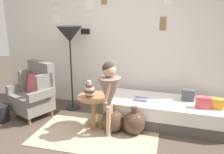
{
  "coord_description": "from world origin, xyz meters",
  "views": [
    {
      "loc": [
        1.03,
        -2.41,
        1.82
      ],
      "look_at": [
        0.15,
        0.95,
        0.85
      ],
      "focal_mm": 37.65,
      "sensor_mm": 36.0,
      "label": 1
    }
  ],
  "objects_px": {
    "daybed": "(165,112)",
    "book_on_daybed": "(141,99)",
    "armchair": "(35,92)",
    "demijohn_far": "(134,123)",
    "floor_lamp": "(70,37)",
    "person_child": "(109,90)",
    "demijohn_near": "(112,121)",
    "magazine_basket": "(1,113)",
    "side_table": "(94,105)",
    "vase_striped": "(90,90)"
  },
  "relations": [
    {
      "from": "daybed",
      "to": "book_on_daybed",
      "type": "relative_size",
      "value": 8.81
    },
    {
      "from": "side_table",
      "to": "vase_striped",
      "type": "bearing_deg",
      "value": -144.22
    },
    {
      "from": "demijohn_near",
      "to": "vase_striped",
      "type": "bearing_deg",
      "value": 178.55
    },
    {
      "from": "person_child",
      "to": "demijohn_far",
      "type": "distance_m",
      "value": 0.66
    },
    {
      "from": "floor_lamp",
      "to": "daybed",
      "type": "bearing_deg",
      "value": -6.4
    },
    {
      "from": "vase_striped",
      "to": "book_on_daybed",
      "type": "height_order",
      "value": "vase_striped"
    },
    {
      "from": "demijohn_near",
      "to": "demijohn_far",
      "type": "bearing_deg",
      "value": 3.14
    },
    {
      "from": "person_child",
      "to": "vase_striped",
      "type": "bearing_deg",
      "value": 160.36
    },
    {
      "from": "armchair",
      "to": "person_child",
      "type": "bearing_deg",
      "value": -13.68
    },
    {
      "from": "side_table",
      "to": "magazine_basket",
      "type": "relative_size",
      "value": 1.93
    },
    {
      "from": "book_on_daybed",
      "to": "demijohn_far",
      "type": "xyz_separation_m",
      "value": [
        -0.05,
        -0.41,
        -0.23
      ]
    },
    {
      "from": "demijohn_near",
      "to": "armchair",
      "type": "bearing_deg",
      "value": 170.77
    },
    {
      "from": "armchair",
      "to": "demijohn_far",
      "type": "xyz_separation_m",
      "value": [
        1.82,
        -0.22,
        -0.26
      ]
    },
    {
      "from": "floor_lamp",
      "to": "demijohn_near",
      "type": "bearing_deg",
      "value": -35.53
    },
    {
      "from": "book_on_daybed",
      "to": "magazine_basket",
      "type": "distance_m",
      "value": 2.41
    },
    {
      "from": "daybed",
      "to": "floor_lamp",
      "type": "relative_size",
      "value": 1.24
    },
    {
      "from": "armchair",
      "to": "book_on_daybed",
      "type": "xyz_separation_m",
      "value": [
        1.87,
        0.19,
        -0.02
      ]
    },
    {
      "from": "vase_striped",
      "to": "demijohn_near",
      "type": "distance_m",
      "value": 0.59
    },
    {
      "from": "demijohn_near",
      "to": "magazine_basket",
      "type": "bearing_deg",
      "value": -176.38
    },
    {
      "from": "demijohn_far",
      "to": "magazine_basket",
      "type": "relative_size",
      "value": 1.57
    },
    {
      "from": "vase_striped",
      "to": "demijohn_far",
      "type": "distance_m",
      "value": 0.84
    },
    {
      "from": "person_child",
      "to": "book_on_daybed",
      "type": "relative_size",
      "value": 5.17
    },
    {
      "from": "floor_lamp",
      "to": "person_child",
      "type": "height_order",
      "value": "floor_lamp"
    },
    {
      "from": "armchair",
      "to": "demijohn_far",
      "type": "distance_m",
      "value": 1.86
    },
    {
      "from": "demijohn_near",
      "to": "magazine_basket",
      "type": "height_order",
      "value": "demijohn_near"
    },
    {
      "from": "magazine_basket",
      "to": "book_on_daybed",
      "type": "bearing_deg",
      "value": 13.38
    },
    {
      "from": "daybed",
      "to": "book_on_daybed",
      "type": "bearing_deg",
      "value": -169.95
    },
    {
      "from": "magazine_basket",
      "to": "person_child",
      "type": "bearing_deg",
      "value": 0.22
    },
    {
      "from": "vase_striped",
      "to": "book_on_daybed",
      "type": "distance_m",
      "value": 0.89
    },
    {
      "from": "side_table",
      "to": "demijohn_near",
      "type": "bearing_deg",
      "value": -9.25
    },
    {
      "from": "daybed",
      "to": "demijohn_far",
      "type": "bearing_deg",
      "value": -132.54
    },
    {
      "from": "armchair",
      "to": "demijohn_far",
      "type": "bearing_deg",
      "value": -7.0
    },
    {
      "from": "demijohn_near",
      "to": "demijohn_far",
      "type": "xyz_separation_m",
      "value": [
        0.33,
        0.02,
        -0.0
      ]
    },
    {
      "from": "side_table",
      "to": "person_child",
      "type": "xyz_separation_m",
      "value": [
        0.29,
        -0.17,
        0.34
      ]
    },
    {
      "from": "demijohn_far",
      "to": "side_table",
      "type": "bearing_deg",
      "value": 177.12
    },
    {
      "from": "book_on_daybed",
      "to": "daybed",
      "type": "bearing_deg",
      "value": 10.05
    },
    {
      "from": "armchair",
      "to": "person_child",
      "type": "height_order",
      "value": "person_child"
    },
    {
      "from": "daybed",
      "to": "magazine_basket",
      "type": "xyz_separation_m",
      "value": [
        -2.73,
        -0.63,
        -0.06
      ]
    },
    {
      "from": "magazine_basket",
      "to": "demijohn_near",
      "type": "bearing_deg",
      "value": 3.62
    },
    {
      "from": "daybed",
      "to": "person_child",
      "type": "distance_m",
      "value": 1.14
    },
    {
      "from": "demijohn_near",
      "to": "magazine_basket",
      "type": "relative_size",
      "value": 1.58
    },
    {
      "from": "floor_lamp",
      "to": "demijohn_far",
      "type": "xyz_separation_m",
      "value": [
        1.31,
        -0.68,
        -1.2
      ]
    },
    {
      "from": "armchair",
      "to": "magazine_basket",
      "type": "distance_m",
      "value": 0.66
    },
    {
      "from": "floor_lamp",
      "to": "person_child",
      "type": "relative_size",
      "value": 1.38
    },
    {
      "from": "daybed",
      "to": "floor_lamp",
      "type": "bearing_deg",
      "value": 173.6
    },
    {
      "from": "side_table",
      "to": "magazine_basket",
      "type": "xyz_separation_m",
      "value": [
        -1.64,
        -0.17,
        -0.24
      ]
    },
    {
      "from": "demijohn_near",
      "to": "magazine_basket",
      "type": "xyz_separation_m",
      "value": [
        -1.95,
        -0.12,
        -0.04
      ]
    },
    {
      "from": "side_table",
      "to": "demijohn_far",
      "type": "xyz_separation_m",
      "value": [
        0.65,
        -0.03,
        -0.2
      ]
    },
    {
      "from": "side_table",
      "to": "demijohn_far",
      "type": "height_order",
      "value": "side_table"
    },
    {
      "from": "armchair",
      "to": "floor_lamp",
      "type": "xyz_separation_m",
      "value": [
        0.51,
        0.46,
        0.94
      ]
    }
  ]
}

